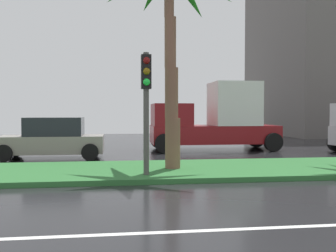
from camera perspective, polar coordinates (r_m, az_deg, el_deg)
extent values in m
cylinder|color=brown|center=(12.12, 0.71, -2.59)|extent=(0.48, 0.48, 1.60)
cylinder|color=brown|center=(12.11, 0.53, 4.99)|extent=(0.42, 0.42, 1.60)
cylinder|color=brown|center=(12.32, 0.35, 12.44)|extent=(0.37, 0.37, 1.60)
cylinder|color=#4C4C47|center=(10.82, -3.30, 1.83)|extent=(0.16, 0.16, 3.48)
cube|color=black|center=(10.88, -3.31, 8.12)|extent=(0.28, 0.32, 0.96)
sphere|color=maroon|center=(10.75, -3.25, 9.80)|extent=(0.20, 0.20, 0.20)
sphere|color=#7F600F|center=(10.72, -3.24, 8.21)|extent=(0.20, 0.20, 0.20)
sphere|color=#1EEA3F|center=(10.69, -3.24, 6.61)|extent=(0.20, 0.20, 0.20)
cube|color=gray|center=(16.56, -17.13, -2.63)|extent=(4.30, 1.76, 0.72)
cube|color=#1E2328|center=(16.50, -16.65, -0.07)|extent=(2.30, 1.58, 0.76)
cylinder|color=black|center=(16.08, -23.48, -3.79)|extent=(0.68, 0.22, 0.68)
cylinder|color=black|center=(17.80, -21.89, -3.21)|extent=(0.68, 0.22, 0.68)
cylinder|color=black|center=(15.50, -11.64, -3.87)|extent=(0.68, 0.22, 0.68)
cylinder|color=black|center=(17.29, -11.22, -3.25)|extent=(0.68, 0.22, 0.68)
cube|color=maroon|center=(19.57, 6.89, -1.22)|extent=(6.40, 2.30, 0.90)
cube|color=maroon|center=(19.11, 0.50, 1.71)|extent=(1.90, 2.21, 1.10)
cube|color=silver|center=(19.83, 9.86, 3.29)|extent=(2.30, 2.35, 2.20)
cylinder|color=black|center=(17.94, -0.55, -2.63)|extent=(0.92, 0.30, 0.92)
cylinder|color=black|center=(20.26, -1.36, -2.09)|extent=(0.92, 0.30, 0.92)
cylinder|color=black|center=(19.36, 15.53, -2.36)|extent=(0.92, 0.30, 0.92)
cylinder|color=black|center=(21.52, 13.09, -1.89)|extent=(0.92, 0.30, 0.92)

